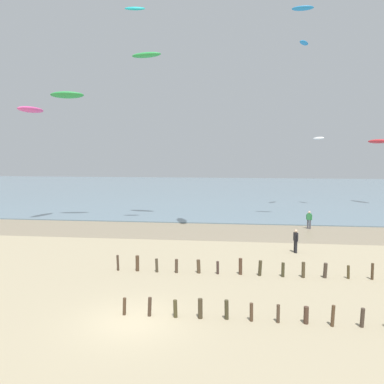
{
  "coord_description": "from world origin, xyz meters",
  "views": [
    {
      "loc": [
        4.37,
        -15.28,
        7.22
      ],
      "look_at": [
        1.41,
        10.28,
        4.55
      ],
      "focal_mm": 35.57,
      "sensor_mm": 36.0,
      "label": 1
    }
  ],
  "objects": [
    {
      "name": "sea",
      "position": [
        0.0,
        57.85,
        0.05
      ],
      "size": [
        160.0,
        70.0,
        0.1
      ],
      "primitive_type": "cube",
      "color": "slate",
      "rests_on": "ground"
    },
    {
      "name": "kite_aloft_3",
      "position": [
        23.49,
        39.03,
        8.74
      ],
      "size": [
        2.68,
        3.6,
        0.69
      ],
      "primitive_type": "ellipsoid",
      "rotation": [
        -0.13,
        0.0,
        5.21
      ],
      "color": "red"
    },
    {
      "name": "groyne_mid",
      "position": [
        4.53,
        6.81,
        0.44
      ],
      "size": [
        15.1,
        0.39,
        0.99
      ],
      "color": "#463629",
      "rests_on": "ground"
    },
    {
      "name": "wet_sand_strip",
      "position": [
        0.0,
        19.06,
        0.0
      ],
      "size": [
        120.0,
        7.58,
        0.01
      ],
      "primitive_type": "cube",
      "color": "gray",
      "rests_on": "ground"
    },
    {
      "name": "person_by_waterline",
      "position": [
        11.33,
        21.35,
        0.92
      ],
      "size": [
        0.51,
        0.37,
        1.71
      ],
      "color": "#4C4C56",
      "rests_on": "ground"
    },
    {
      "name": "kite_aloft_7",
      "position": [
        10.53,
        23.55,
        20.94
      ],
      "size": [
        2.1,
        0.9,
        0.48
      ],
      "primitive_type": "ellipsoid",
      "rotation": [
        0.26,
        0.0,
        3.05
      ],
      "color": "#2384D1"
    },
    {
      "name": "groyne_near",
      "position": [
        7.86,
        0.59,
        0.41
      ],
      "size": [
        15.91,
        0.38,
        0.91
      ],
      "color": "#483524",
      "rests_on": "ground"
    },
    {
      "name": "kite_aloft_5",
      "position": [
        -4.87,
        23.94,
        17.14
      ],
      "size": [
        3.37,
        1.7,
        0.52
      ],
      "primitive_type": "ellipsoid",
      "rotation": [
        0.01,
        0.0,
        6.07
      ],
      "color": "green"
    },
    {
      "name": "ground_plane",
      "position": [
        0.0,
        0.0,
        0.0
      ],
      "size": [
        160.0,
        160.0,
        0.0
      ],
      "primitive_type": "plane",
      "color": "tan"
    },
    {
      "name": "kite_aloft_0",
      "position": [
        -13.03,
        22.95,
        13.14
      ],
      "size": [
        3.56,
        1.82,
        0.92
      ],
      "primitive_type": "ellipsoid",
      "rotation": [
        -0.4,
        0.0,
        0.19
      ],
      "color": "green"
    },
    {
      "name": "kite_aloft_1",
      "position": [
        15.21,
        37.11,
        9.12
      ],
      "size": [
        1.59,
        1.92,
        0.54
      ],
      "primitive_type": "ellipsoid",
      "rotation": [
        -0.49,
        0.0,
        2.16
      ],
      "color": "white"
    },
    {
      "name": "person_nearest_camera",
      "position": [
        8.72,
        12.31,
        0.92
      ],
      "size": [
        0.31,
        0.55,
        1.71
      ],
      "color": "#232328",
      "rests_on": "ground"
    },
    {
      "name": "kite_aloft_2",
      "position": [
        12.25,
        32.77,
        20.23
      ],
      "size": [
        1.7,
        2.2,
        0.45
      ],
      "primitive_type": "ellipsoid",
      "rotation": [
        -0.17,
        0.0,
        1.04
      ],
      "color": "#2384D1"
    },
    {
      "name": "kite_aloft_4",
      "position": [
        -4.8,
        19.43,
        20.07
      ],
      "size": [
        1.92,
        0.89,
        0.52
      ],
      "primitive_type": "ellipsoid",
      "rotation": [
        -0.44,
        0.0,
        3.27
      ],
      "color": "#19B2B7"
    },
    {
      "name": "kite_aloft_9",
      "position": [
        -16.16,
        21.31,
        11.51
      ],
      "size": [
        2.03,
        3.48,
        0.77
      ],
      "primitive_type": "ellipsoid",
      "rotation": [
        -0.24,
        0.0,
        1.28
      ],
      "color": "#E54C99"
    }
  ]
}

